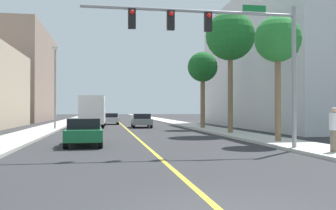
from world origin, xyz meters
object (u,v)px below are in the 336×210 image
at_px(palm_mid, 230,37).
at_px(delivery_truck, 93,111).
at_px(car_gray, 141,120).
at_px(car_silver, 111,119).
at_px(palm_far, 203,68).
at_px(traffic_signal_mast, 227,40).
at_px(pedestrian, 334,129).
at_px(car_green, 84,132).
at_px(car_yellow, 98,117).
at_px(palm_near, 278,41).
at_px(street_lamp, 55,83).

distance_m(palm_mid, delivery_truck, 17.23).
relative_size(car_gray, car_silver, 1.15).
bearing_deg(palm_mid, palm_far, 90.89).
bearing_deg(delivery_truck, traffic_signal_mast, -72.99).
relative_size(palm_mid, pedestrian, 4.98).
height_order(car_green, car_yellow, car_green).
xyz_separation_m(palm_near, car_yellow, (-10.36, 38.75, -4.98)).
xyz_separation_m(street_lamp, delivery_truck, (3.26, 4.12, -2.59)).
distance_m(street_lamp, palm_near, 21.12).
bearing_deg(pedestrian, car_silver, 53.63).
height_order(palm_mid, car_green, palm_mid).
bearing_deg(car_yellow, street_lamp, -99.56).
bearing_deg(palm_near, palm_far, 90.86).
relative_size(street_lamp, delivery_truck, 1.03).
distance_m(palm_far, car_green, 18.43).
height_order(street_lamp, palm_near, street_lamp).
distance_m(palm_mid, pedestrian, 14.31).
xyz_separation_m(palm_near, pedestrian, (-0.15, -5.32, -4.62)).
relative_size(street_lamp, palm_far, 1.03).
height_order(palm_near, car_silver, palm_near).
bearing_deg(car_green, palm_mid, 31.89).
relative_size(car_green, car_yellow, 1.10).
xyz_separation_m(street_lamp, car_gray, (8.24, 3.53, -3.54)).
bearing_deg(palm_mid, car_silver, 112.41).
distance_m(car_yellow, delivery_truck, 18.80).
bearing_deg(traffic_signal_mast, car_green, 147.92).
bearing_deg(palm_mid, traffic_signal_mast, -109.98).
distance_m(traffic_signal_mast, car_gray, 23.21).
height_order(palm_mid, pedestrian, palm_mid).
distance_m(palm_near, palm_far, 15.08).
height_order(street_lamp, car_silver, street_lamp).
bearing_deg(car_yellow, palm_mid, -72.68).
bearing_deg(pedestrian, car_yellow, 52.48).
xyz_separation_m(car_yellow, pedestrian, (10.21, -44.07, 0.36)).
height_order(palm_mid, car_gray, palm_mid).
bearing_deg(traffic_signal_mast, palm_far, 78.21).
distance_m(car_green, car_yellow, 38.11).
bearing_deg(traffic_signal_mast, delivery_truck, 105.61).
bearing_deg(traffic_signal_mast, palm_mid, 70.02).
distance_m(palm_near, palm_mid, 7.72).
height_order(palm_far, car_gray, palm_far).
xyz_separation_m(palm_mid, delivery_truck, (-10.49, 12.45, -5.64)).
distance_m(palm_mid, car_green, 14.11).
relative_size(palm_far, car_green, 1.69).
bearing_deg(palm_near, car_green, 176.49).
relative_size(traffic_signal_mast, car_green, 2.27).
height_order(traffic_signal_mast, car_silver, traffic_signal_mast).
bearing_deg(palm_mid, pedestrian, -90.19).
bearing_deg(car_green, street_lamp, 100.79).
relative_size(traffic_signal_mast, delivery_truck, 1.34).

